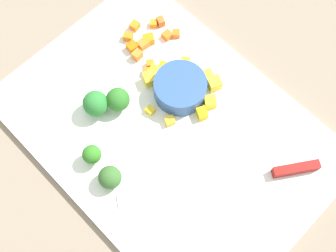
% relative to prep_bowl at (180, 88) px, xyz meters
% --- Properties ---
extents(ground_plane, '(4.00, 4.00, 0.00)m').
position_rel_prep_bowl_xyz_m(ground_plane, '(0.03, -0.06, -0.03)').
color(ground_plane, gray).
extents(cutting_board, '(0.53, 0.38, 0.01)m').
position_rel_prep_bowl_xyz_m(cutting_board, '(0.03, -0.06, -0.02)').
color(cutting_board, white).
rests_on(cutting_board, ground_plane).
extents(prep_bowl, '(0.09, 0.09, 0.04)m').
position_rel_prep_bowl_xyz_m(prep_bowl, '(0.00, 0.00, 0.00)').
color(prep_bowl, '#305491').
rests_on(prep_bowl, cutting_board).
extents(chef_knife, '(0.20, 0.28, 0.02)m').
position_rel_prep_bowl_xyz_m(chef_knife, '(0.19, -0.02, -0.01)').
color(chef_knife, silver).
rests_on(chef_knife, cutting_board).
extents(carrot_dice_0, '(0.02, 0.02, 0.01)m').
position_rel_prep_bowl_xyz_m(carrot_dice_0, '(-0.11, 0.02, -0.01)').
color(carrot_dice_0, orange).
rests_on(carrot_dice_0, cutting_board).
extents(carrot_dice_1, '(0.02, 0.02, 0.01)m').
position_rel_prep_bowl_xyz_m(carrot_dice_1, '(-0.12, 0.00, -0.01)').
color(carrot_dice_1, orange).
rests_on(carrot_dice_1, cutting_board).
extents(carrot_dice_2, '(0.02, 0.02, 0.01)m').
position_rel_prep_bowl_xyz_m(carrot_dice_2, '(-0.15, 0.04, -0.01)').
color(carrot_dice_2, orange).
rests_on(carrot_dice_2, cutting_board).
extents(carrot_dice_3, '(0.02, 0.02, 0.01)m').
position_rel_prep_bowl_xyz_m(carrot_dice_3, '(-0.09, 0.08, -0.01)').
color(carrot_dice_3, orange).
rests_on(carrot_dice_3, cutting_board).
extents(carrot_dice_4, '(0.02, 0.02, 0.02)m').
position_rel_prep_bowl_xyz_m(carrot_dice_4, '(-0.10, -0.00, -0.01)').
color(carrot_dice_4, orange).
rests_on(carrot_dice_4, cutting_board).
extents(carrot_dice_5, '(0.02, 0.02, 0.01)m').
position_rel_prep_bowl_xyz_m(carrot_dice_5, '(-0.13, 0.06, -0.01)').
color(carrot_dice_5, orange).
rests_on(carrot_dice_5, cutting_board).
extents(carrot_dice_6, '(0.02, 0.02, 0.01)m').
position_rel_prep_bowl_xyz_m(carrot_dice_6, '(-0.07, -0.01, -0.01)').
color(carrot_dice_6, orange).
rests_on(carrot_dice_6, cutting_board).
extents(carrot_dice_7, '(0.02, 0.02, 0.01)m').
position_rel_prep_bowl_xyz_m(carrot_dice_7, '(-0.14, 0.01, -0.01)').
color(carrot_dice_7, orange).
rests_on(carrot_dice_7, cutting_board).
extents(carrot_dice_8, '(0.02, 0.02, 0.01)m').
position_rel_prep_bowl_xyz_m(carrot_dice_8, '(-0.09, 0.06, -0.01)').
color(carrot_dice_8, orange).
rests_on(carrot_dice_8, cutting_board).
extents(carrot_dice_9, '(0.02, 0.02, 0.01)m').
position_rel_prep_bowl_xyz_m(carrot_dice_9, '(-0.07, 0.00, -0.01)').
color(carrot_dice_9, orange).
rests_on(carrot_dice_9, cutting_board).
extents(carrot_dice_10, '(0.02, 0.02, 0.01)m').
position_rel_prep_bowl_xyz_m(carrot_dice_10, '(-0.11, 0.03, -0.01)').
color(carrot_dice_10, orange).
rests_on(carrot_dice_10, cutting_board).
extents(carrot_dice_11, '(0.01, 0.02, 0.01)m').
position_rel_prep_bowl_xyz_m(carrot_dice_11, '(-0.11, 0.01, -0.01)').
color(carrot_dice_11, orange).
rests_on(carrot_dice_11, cutting_board).
extents(carrot_dice_12, '(0.02, 0.02, 0.01)m').
position_rel_prep_bowl_xyz_m(carrot_dice_12, '(-0.12, 0.08, -0.01)').
color(carrot_dice_12, orange).
rests_on(carrot_dice_12, cutting_board).
extents(pepper_dice_0, '(0.02, 0.02, 0.01)m').
position_rel_prep_bowl_xyz_m(pepper_dice_0, '(-0.03, 0.05, -0.01)').
color(pepper_dice_0, yellow).
rests_on(pepper_dice_0, cutting_board).
extents(pepper_dice_1, '(0.03, 0.03, 0.02)m').
position_rel_prep_bowl_xyz_m(pepper_dice_1, '(0.03, 0.05, -0.01)').
color(pepper_dice_1, yellow).
rests_on(pepper_dice_1, cutting_board).
extents(pepper_dice_2, '(0.02, 0.02, 0.02)m').
position_rel_prep_bowl_xyz_m(pepper_dice_2, '(-0.06, -0.00, -0.01)').
color(pepper_dice_2, yellow).
rests_on(pepper_dice_2, cutting_board).
extents(pepper_dice_3, '(0.03, 0.03, 0.02)m').
position_rel_prep_bowl_xyz_m(pepper_dice_3, '(-0.05, -0.02, -0.01)').
color(pepper_dice_3, yellow).
rests_on(pepper_dice_3, cutting_board).
extents(pepper_dice_4, '(0.03, 0.03, 0.02)m').
position_rel_prep_bowl_xyz_m(pepper_dice_4, '(0.05, 0.02, -0.01)').
color(pepper_dice_4, yellow).
rests_on(pepper_dice_4, cutting_board).
extents(pepper_dice_5, '(0.02, 0.02, 0.01)m').
position_rel_prep_bowl_xyz_m(pepper_dice_5, '(-0.05, 0.01, -0.01)').
color(pepper_dice_5, yellow).
rests_on(pepper_dice_5, cutting_board).
extents(pepper_dice_6, '(0.02, 0.02, 0.02)m').
position_rel_prep_bowl_xyz_m(pepper_dice_6, '(0.06, -0.00, -0.01)').
color(pepper_dice_6, yellow).
rests_on(pepper_dice_6, cutting_board).
extents(pepper_dice_7, '(0.02, 0.02, 0.02)m').
position_rel_prep_bowl_xyz_m(pepper_dice_7, '(0.01, 0.05, -0.01)').
color(pepper_dice_7, yellow).
rests_on(pepper_dice_7, cutting_board).
extents(pepper_dice_8, '(0.02, 0.01, 0.01)m').
position_rel_prep_bowl_xyz_m(pepper_dice_8, '(-0.01, -0.06, -0.01)').
color(pepper_dice_8, yellow).
rests_on(pepper_dice_8, cutting_board).
extents(pepper_dice_9, '(0.02, 0.02, 0.01)m').
position_rel_prep_bowl_xyz_m(pepper_dice_9, '(0.03, -0.05, -0.01)').
color(pepper_dice_9, yellow).
rests_on(pepper_dice_9, cutting_board).
extents(broccoli_floret_0, '(0.04, 0.04, 0.04)m').
position_rel_prep_bowl_xyz_m(broccoli_floret_0, '(0.03, -0.19, 0.00)').
color(broccoli_floret_0, '#94BE68').
rests_on(broccoli_floret_0, cutting_board).
extents(broccoli_floret_1, '(0.04, 0.04, 0.05)m').
position_rel_prep_bowl_xyz_m(broccoli_floret_1, '(-0.07, -0.12, 0.01)').
color(broccoli_floret_1, '#93AE67').
rests_on(broccoli_floret_1, cutting_board).
extents(broccoli_floret_2, '(0.04, 0.04, 0.04)m').
position_rel_prep_bowl_xyz_m(broccoli_floret_2, '(-0.05, -0.09, 0.01)').
color(broccoli_floret_2, '#8FB368').
rests_on(broccoli_floret_2, cutting_board).
extents(broccoli_floret_3, '(0.03, 0.03, 0.04)m').
position_rel_prep_bowl_xyz_m(broccoli_floret_3, '(-0.01, -0.18, 0.00)').
color(broccoli_floret_3, '#87B668').
rests_on(broccoli_floret_3, cutting_board).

